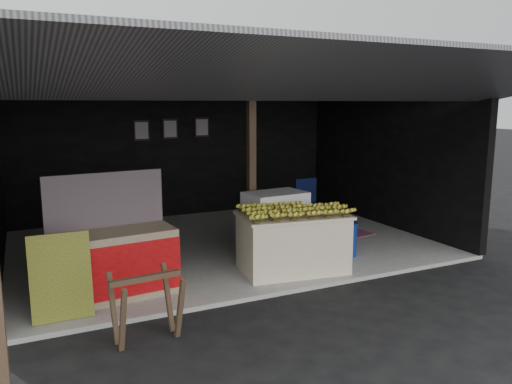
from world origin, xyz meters
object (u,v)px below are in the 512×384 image
banana_table (293,242)px  white_crate (275,224)px  neighbor_stall (114,260)px  sawhorse (146,300)px  water_barrel (346,240)px  plastic_chair (309,200)px

banana_table → white_crate: (0.11, 0.75, 0.09)m
white_crate → neighbor_stall: (-2.61, -0.64, -0.05)m
banana_table → white_crate: 0.76m
sawhorse → water_barrel: size_ratio=1.47×
white_crate → sawhorse: size_ratio=1.37×
white_crate → plastic_chair: (1.36, 1.23, 0.06)m
white_crate → sawhorse: 3.16m
neighbor_stall → sawhorse: 1.30m
plastic_chair → sawhorse: bearing=-142.0°
banana_table → plastic_chair: size_ratio=1.68×
water_barrel → sawhorse: bearing=-157.5°
banana_table → plastic_chair: (1.46, 1.98, 0.16)m
banana_table → neighbor_stall: bearing=-174.7°
neighbor_stall → plastic_chair: 4.39m
sawhorse → plastic_chair: plastic_chair is taller
sawhorse → plastic_chair: 4.99m
neighbor_stall → plastic_chair: neighbor_stall is taller
banana_table → sawhorse: (-2.39, -1.18, -0.02)m
white_crate → neighbor_stall: neighbor_stall is taller
water_barrel → plastic_chair: size_ratio=0.52×
white_crate → neighbor_stall: bearing=-171.7°
neighbor_stall → white_crate: bearing=8.4°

